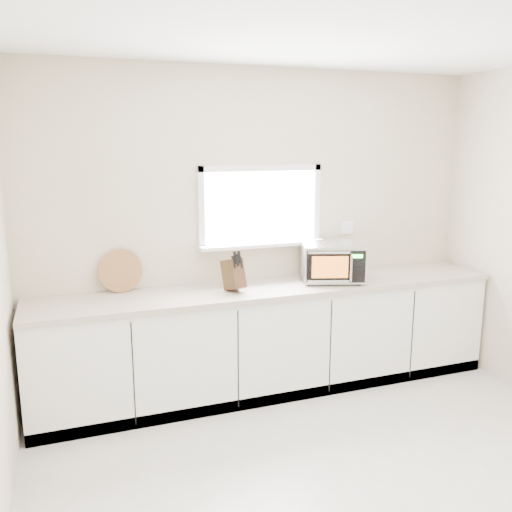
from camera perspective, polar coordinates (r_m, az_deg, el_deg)
name	(u,v)px	position (r m, az deg, el deg)	size (l,w,h in m)	color
ground	(380,511)	(3.53, 12.89, -24.69)	(4.00, 4.00, 0.00)	beige
back_wall	(260,228)	(4.69, 0.42, 3.00)	(4.00, 0.17, 2.70)	beige
cabinets	(272,340)	(4.66, 1.68, -8.83)	(3.92, 0.60, 0.88)	white
countertop	(273,288)	(4.51, 1.76, -3.40)	(3.92, 0.64, 0.04)	beige
microwave	(332,261)	(4.67, 8.03, -0.57)	(0.60, 0.53, 0.33)	black
knife_block	(233,274)	(4.32, -2.39, -1.86)	(0.17, 0.25, 0.33)	#3F2D16
cutting_board	(120,271)	(4.42, -14.09, -1.51)	(0.34, 0.34, 0.02)	#9E673D
coffee_grinder	(340,267)	(4.75, 8.83, -1.19)	(0.14, 0.14, 0.21)	#ADB0B4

